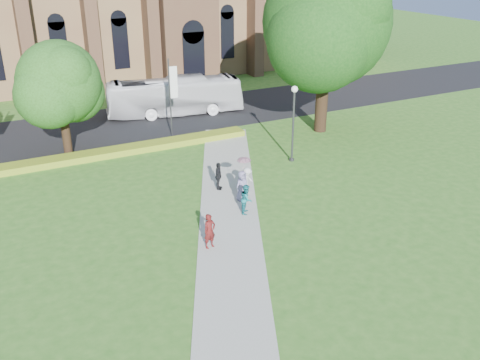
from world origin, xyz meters
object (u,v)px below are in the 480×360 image
large_tree (327,23)px  pedestrian_0 (210,231)px  tour_coach (175,96)px  streetlamp (294,115)px

large_tree → pedestrian_0: large_tree is taller
tour_coach → pedestrian_0: bearing=173.8°
large_tree → streetlamp: bearing=-140.7°
streetlamp → pedestrian_0: 12.86m
tour_coach → pedestrian_0: tour_coach is taller
streetlamp → tour_coach: size_ratio=0.45×
tour_coach → pedestrian_0: size_ratio=6.56×
streetlamp → tour_coach: 14.41m
large_tree → pedestrian_0: size_ratio=7.40×
streetlamp → large_tree: large_tree is taller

